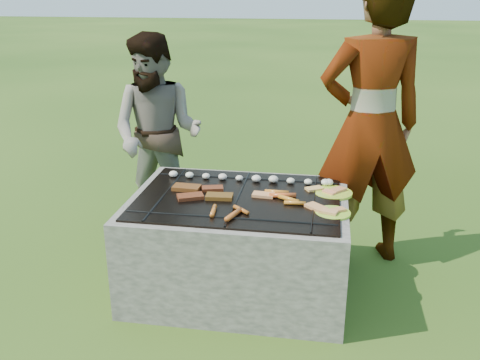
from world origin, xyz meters
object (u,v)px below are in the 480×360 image
Objects in this scene: bystander at (157,134)px; plate_far at (333,193)px; plate_near at (333,213)px; fire_pit at (239,246)px; cook at (370,125)px.

plate_far is at bearing -19.54° from bystander.
plate_far is 1.12× the size of plate_near.
fire_pit is at bearing -163.55° from plate_far.
cook is at bearing -3.52° from bystander.
cook is 1.58m from bystander.
cook is (0.22, 0.37, 0.34)m from plate_far.
fire_pit is 5.57× the size of plate_near.
bystander is (-0.76, 0.82, 0.47)m from fire_pit.
fire_pit is 0.68× the size of cook.
plate_near is (-0.00, -0.31, -0.00)m from plate_far.
plate_far is at bearing 16.45° from fire_pit.
bystander reaches higher than fire_pit.
fire_pit is 0.87× the size of bystander.
plate_near is 0.12× the size of cook.
plate_far is 0.17× the size of bystander.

